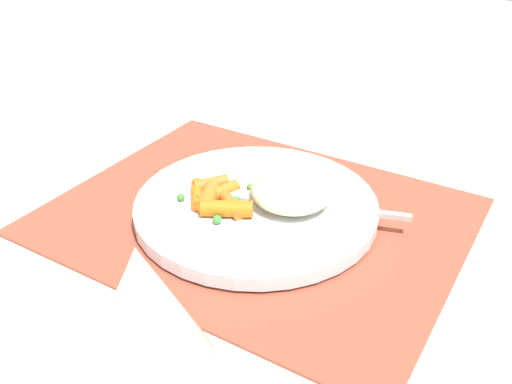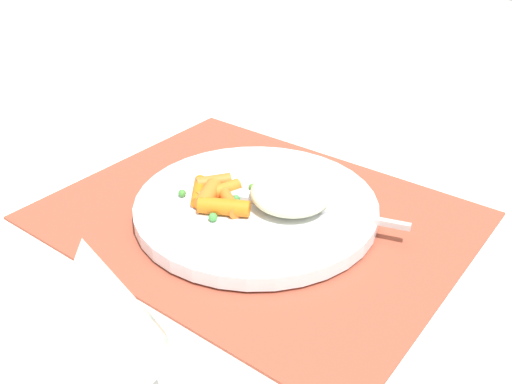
{
  "view_description": "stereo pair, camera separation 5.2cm",
  "coord_description": "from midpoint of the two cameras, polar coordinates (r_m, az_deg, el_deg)",
  "views": [
    {
      "loc": [
        -0.26,
        0.42,
        0.32
      ],
      "look_at": [
        0.0,
        0.0,
        0.03
      ],
      "focal_mm": 39.85,
      "sensor_mm": 36.0,
      "label": 1
    },
    {
      "loc": [
        -0.3,
        0.39,
        0.32
      ],
      "look_at": [
        0.0,
        0.0,
        0.03
      ],
      "focal_mm": 39.85,
      "sensor_mm": 36.0,
      "label": 2
    }
  ],
  "objects": [
    {
      "name": "ground_plane",
      "position": [
        0.59,
        -2.55,
        -2.62
      ],
      "size": [
        2.4,
        2.4,
        0.0
      ],
      "primitive_type": "plane",
      "color": "white"
    },
    {
      "name": "placemat",
      "position": [
        0.59,
        -2.55,
        -2.38
      ],
      "size": [
        0.41,
        0.32,
        0.01
      ],
      "primitive_type": "cube",
      "color": "#9E4733",
      "rests_on": "ground_plane"
    },
    {
      "name": "plate",
      "position": [
        0.58,
        -2.58,
        -1.53
      ],
      "size": [
        0.25,
        0.25,
        0.01
      ],
      "primitive_type": "cylinder",
      "color": "white",
      "rests_on": "placemat"
    },
    {
      "name": "rice_mound",
      "position": [
        0.57,
        0.87,
        -0.06
      ],
      "size": [
        0.08,
        0.08,
        0.03
      ],
      "primitive_type": "ellipsoid",
      "color": "beige",
      "rests_on": "plate"
    },
    {
      "name": "carrot_portion",
      "position": [
        0.57,
        -6.66,
        -0.64
      ],
      "size": [
        0.09,
        0.07,
        0.02
      ],
      "color": "orange",
      "rests_on": "plate"
    },
    {
      "name": "pea_scatter",
      "position": [
        0.58,
        -4.13,
        -0.66
      ],
      "size": [
        0.08,
        0.09,
        0.01
      ],
      "color": "#3E8D45",
      "rests_on": "plate"
    },
    {
      "name": "fork",
      "position": [
        0.57,
        0.85,
        -1.12
      ],
      "size": [
        0.19,
        0.07,
        0.01
      ],
      "color": "silver",
      "rests_on": "plate"
    },
    {
      "name": "wine_glass",
      "position": [
        0.32,
        -15.9,
        -12.16
      ],
      "size": [
        0.08,
        0.08,
        0.16
      ],
      "color": "#B2E0CC",
      "rests_on": "ground_plane"
    }
  ]
}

